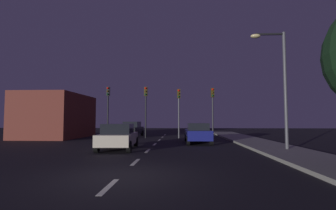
{
  "coord_description": "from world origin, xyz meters",
  "views": [
    {
      "loc": [
        1.89,
        -7.66,
        1.74
      ],
      "look_at": [
        0.77,
        13.97,
        3.09
      ],
      "focal_mm": 26.27,
      "sensor_mm": 36.0,
      "label": 1
    }
  ],
  "objects_px": {
    "traffic_signal_far_right": "(213,103)",
    "street_lamp_right": "(279,78)",
    "car_adjacent_lane": "(118,136)",
    "traffic_signal_far_left": "(108,102)",
    "car_stopped_ahead": "(198,133)",
    "car_oncoming_far": "(132,129)",
    "traffic_signal_center_left": "(146,102)",
    "traffic_signal_center_right": "(179,104)"
  },
  "relations": [
    {
      "from": "traffic_signal_far_left",
      "to": "car_stopped_ahead",
      "type": "height_order",
      "value": "traffic_signal_far_left"
    },
    {
      "from": "traffic_signal_far_right",
      "to": "car_adjacent_lane",
      "type": "xyz_separation_m",
      "value": [
        -6.82,
        -9.38,
        -2.64
      ]
    },
    {
      "from": "street_lamp_right",
      "to": "traffic_signal_center_right",
      "type": "bearing_deg",
      "value": 120.48
    },
    {
      "from": "traffic_signal_far_left",
      "to": "traffic_signal_far_right",
      "type": "relative_size",
      "value": 1.04
    },
    {
      "from": "traffic_signal_far_left",
      "to": "car_stopped_ahead",
      "type": "distance_m",
      "value": 10.25
    },
    {
      "from": "traffic_signal_center_right",
      "to": "traffic_signal_far_right",
      "type": "xyz_separation_m",
      "value": [
        3.28,
        0.0,
        0.06
      ]
    },
    {
      "from": "car_stopped_ahead",
      "to": "car_adjacent_lane",
      "type": "height_order",
      "value": "car_adjacent_lane"
    },
    {
      "from": "traffic_signal_center_left",
      "to": "car_adjacent_lane",
      "type": "distance_m",
      "value": 9.78
    },
    {
      "from": "traffic_signal_center_left",
      "to": "street_lamp_right",
      "type": "distance_m",
      "value": 13.36
    },
    {
      "from": "street_lamp_right",
      "to": "car_adjacent_lane",
      "type": "bearing_deg",
      "value": 177.3
    },
    {
      "from": "car_oncoming_far",
      "to": "street_lamp_right",
      "type": "xyz_separation_m",
      "value": [
        10.8,
        -11.84,
        3.32
      ]
    },
    {
      "from": "car_adjacent_lane",
      "to": "car_stopped_ahead",
      "type": "bearing_deg",
      "value": 41.0
    },
    {
      "from": "traffic_signal_far_right",
      "to": "car_oncoming_far",
      "type": "height_order",
      "value": "traffic_signal_far_right"
    },
    {
      "from": "traffic_signal_far_left",
      "to": "traffic_signal_center_right",
      "type": "height_order",
      "value": "traffic_signal_far_left"
    },
    {
      "from": "traffic_signal_center_right",
      "to": "car_adjacent_lane",
      "type": "bearing_deg",
      "value": -110.65
    },
    {
      "from": "traffic_signal_far_left",
      "to": "street_lamp_right",
      "type": "xyz_separation_m",
      "value": [
        12.81,
        -9.82,
        0.58
      ]
    },
    {
      "from": "traffic_signal_far_right",
      "to": "street_lamp_right",
      "type": "height_order",
      "value": "street_lamp_right"
    },
    {
      "from": "traffic_signal_far_left",
      "to": "traffic_signal_far_right",
      "type": "height_order",
      "value": "traffic_signal_far_left"
    },
    {
      "from": "car_stopped_ahead",
      "to": "car_oncoming_far",
      "type": "xyz_separation_m",
      "value": [
        -6.49,
        7.05,
        0.02
      ]
    },
    {
      "from": "traffic_signal_center_right",
      "to": "car_oncoming_far",
      "type": "distance_m",
      "value": 5.99
    },
    {
      "from": "traffic_signal_far_right",
      "to": "car_adjacent_lane",
      "type": "distance_m",
      "value": 11.89
    },
    {
      "from": "traffic_signal_far_left",
      "to": "street_lamp_right",
      "type": "relative_size",
      "value": 0.75
    },
    {
      "from": "car_adjacent_lane",
      "to": "street_lamp_right",
      "type": "distance_m",
      "value": 9.91
    },
    {
      "from": "traffic_signal_center_right",
      "to": "street_lamp_right",
      "type": "height_order",
      "value": "street_lamp_right"
    },
    {
      "from": "traffic_signal_far_left",
      "to": "traffic_signal_far_right",
      "type": "distance_m",
      "value": 10.31
    },
    {
      "from": "traffic_signal_far_right",
      "to": "street_lamp_right",
      "type": "xyz_separation_m",
      "value": [
        2.5,
        -9.82,
        0.7
      ]
    },
    {
      "from": "traffic_signal_far_left",
      "to": "car_stopped_ahead",
      "type": "bearing_deg",
      "value": -30.63
    },
    {
      "from": "traffic_signal_center_left",
      "to": "street_lamp_right",
      "type": "relative_size",
      "value": 0.74
    },
    {
      "from": "car_adjacent_lane",
      "to": "car_oncoming_far",
      "type": "bearing_deg",
      "value": 97.42
    },
    {
      "from": "car_adjacent_lane",
      "to": "street_lamp_right",
      "type": "bearing_deg",
      "value": -2.7
    },
    {
      "from": "traffic_signal_center_right",
      "to": "traffic_signal_far_left",
      "type": "bearing_deg",
      "value": 180.0
    },
    {
      "from": "traffic_signal_far_left",
      "to": "traffic_signal_center_right",
      "type": "distance_m",
      "value": 7.03
    },
    {
      "from": "traffic_signal_far_right",
      "to": "car_stopped_ahead",
      "type": "bearing_deg",
      "value": -109.78
    },
    {
      "from": "traffic_signal_center_left",
      "to": "car_oncoming_far",
      "type": "bearing_deg",
      "value": 131.23
    },
    {
      "from": "traffic_signal_far_left",
      "to": "street_lamp_right",
      "type": "height_order",
      "value": "street_lamp_right"
    },
    {
      "from": "traffic_signal_center_left",
      "to": "traffic_signal_far_right",
      "type": "height_order",
      "value": "traffic_signal_center_left"
    },
    {
      "from": "traffic_signal_far_left",
      "to": "car_adjacent_lane",
      "type": "height_order",
      "value": "traffic_signal_far_left"
    },
    {
      "from": "car_oncoming_far",
      "to": "street_lamp_right",
      "type": "bearing_deg",
      "value": -47.63
    },
    {
      "from": "car_stopped_ahead",
      "to": "traffic_signal_center_right",
      "type": "bearing_deg",
      "value": 106.3
    },
    {
      "from": "traffic_signal_center_left",
      "to": "car_adjacent_lane",
      "type": "xyz_separation_m",
      "value": [
        -0.28,
        -9.38,
        -2.74
      ]
    },
    {
      "from": "traffic_signal_center_left",
      "to": "car_oncoming_far",
      "type": "xyz_separation_m",
      "value": [
        -1.77,
        2.02,
        -2.71
      ]
    },
    {
      "from": "traffic_signal_center_left",
      "to": "street_lamp_right",
      "type": "bearing_deg",
      "value": -47.4
    }
  ]
}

